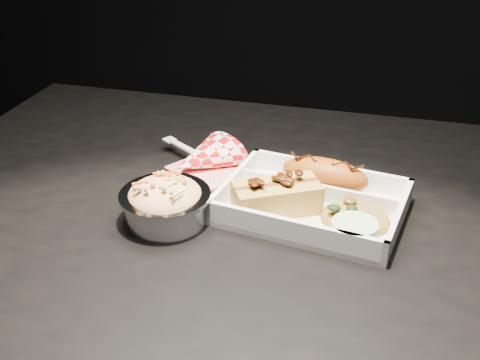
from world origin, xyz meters
name	(u,v)px	position (x,y,z in m)	size (l,w,h in m)	color
dining_table	(279,261)	(0.00, 0.00, 0.66)	(1.20, 0.80, 0.75)	black
food_tray	(312,206)	(0.04, 0.01, 0.76)	(0.27, 0.22, 0.04)	white
fried_pastry	(325,175)	(0.05, 0.06, 0.78)	(0.13, 0.05, 0.05)	#9D480F
hotdog	(277,194)	(-0.01, -0.01, 0.78)	(0.13, 0.11, 0.06)	gold
fried_rice_mound	(356,212)	(0.11, -0.01, 0.77)	(0.10, 0.08, 0.03)	#AC8332
cupcake_liner	(354,233)	(0.11, -0.07, 0.77)	(0.06, 0.06, 0.03)	beige
foil_coleslaw_cup	(165,201)	(-0.15, -0.07, 0.78)	(0.13, 0.13, 0.07)	silver
napkin_fork	(203,159)	(-0.15, 0.10, 0.77)	(0.17, 0.15, 0.10)	red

